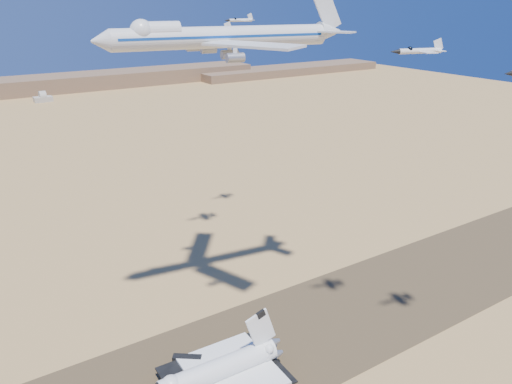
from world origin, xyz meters
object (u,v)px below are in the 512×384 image
carrier_747 (217,37)px  chase_jet_d (240,20)px  chase_jet_c (213,31)px  shuttle (218,372)px  chase_jet_a (419,51)px

carrier_747 → chase_jet_d: size_ratio=5.40×
chase_jet_d → carrier_747: bearing=-126.0°
carrier_747 → chase_jet_c: size_ratio=4.42×
chase_jet_c → chase_jet_d: bearing=44.2°
shuttle → carrier_747: (16.15, 25.02, 88.40)m
shuttle → chase_jet_a: (49.21, -16.71, 86.38)m
carrier_747 → chase_jet_a: size_ratio=5.21×
chase_jet_c → chase_jet_d: size_ratio=1.22×
shuttle → chase_jet_c: 116.55m
shuttle → chase_jet_d: 138.09m
chase_jet_a → chase_jet_c: 84.95m
carrier_747 → chase_jet_c: carrier_747 is taller
shuttle → chase_jet_a: size_ratio=3.03×
chase_jet_c → chase_jet_a: bearing=-76.9°
shuttle → carrier_747: 93.28m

